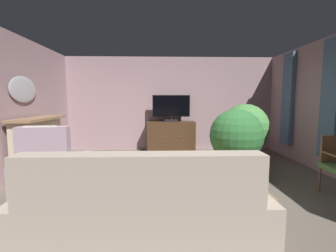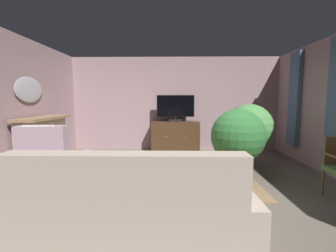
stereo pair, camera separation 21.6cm
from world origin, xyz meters
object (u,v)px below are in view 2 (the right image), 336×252
fireplace (45,146)px  cat (95,174)px  television (176,108)px  armchair_near_window (53,178)px  potted_plant_small_fern_corner (249,128)px  folded_newspaper (154,169)px  coffee_table (152,174)px  sofa_floral (132,224)px  wall_mirror_oval (29,90)px  tv_cabinet (175,137)px  potted_plant_on_hearth_side (238,137)px  tv_remote (153,169)px

fireplace → cat: size_ratio=2.74×
television → armchair_near_window: (-1.81, -3.31, -0.91)m
potted_plant_small_fern_corner → folded_newspaper: bearing=-135.2°
armchair_near_window → fireplace: bearing=122.2°
television → coffee_table: television is taller
folded_newspaper → sofa_floral: sofa_floral is taller
sofa_floral → folded_newspaper: bearing=86.1°
potted_plant_small_fern_corner → television: bearing=145.0°
folded_newspaper → wall_mirror_oval: bearing=137.3°
coffee_table → tv_cabinet: bearing=83.2°
television → sofa_floral: (-0.46, -4.55, -0.91)m
tv_cabinet → television: bearing=-90.0°
armchair_near_window → cat: armchair_near_window is taller
fireplace → wall_mirror_oval: wall_mirror_oval is taller
tv_cabinet → armchair_near_window: bearing=-118.3°
wall_mirror_oval → potted_plant_on_hearth_side: 4.25m
coffee_table → tv_remote: size_ratio=5.22×
cat → potted_plant_small_fern_corner: bearing=19.9°
wall_mirror_oval → cat: 2.19m
wall_mirror_oval → folded_newspaper: (2.62, -1.34, -1.23)m
wall_mirror_oval → tv_remote: bearing=-27.4°
tv_cabinet → sofa_floral: size_ratio=0.61×
television → armchair_near_window: size_ratio=0.90×
potted_plant_on_hearth_side → cat: potted_plant_on_hearth_side is taller
tv_remote → folded_newspaper: size_ratio=0.57×
fireplace → cat: (1.19, -0.48, -0.43)m
sofa_floral → cat: size_ratio=3.97×
coffee_table → tv_remote: tv_remote is taller
wall_mirror_oval → folded_newspaper: 3.19m
fireplace → coffee_table: bearing=-30.2°
tv_remote → fireplace: bearing=-16.0°
fireplace → folded_newspaper: fireplace is taller
fireplace → tv_remote: size_ratio=8.94×
tv_remote → potted_plant_small_fern_corner: potted_plant_small_fern_corner is taller
tv_cabinet → cat: 2.86m
potted_plant_on_hearth_side → wall_mirror_oval: bearing=175.9°
wall_mirror_oval → armchair_near_window: (1.17, -1.46, -1.33)m
television → fireplace: bearing=-145.8°
tv_cabinet → tv_remote: 3.28m
tv_cabinet → armchair_near_window: 3.82m
television → tv_cabinet: bearing=90.0°
fireplace → folded_newspaper: (2.37, -1.34, -0.08)m
potted_plant_on_hearth_side → armchair_near_window: bearing=-158.7°
television → coffee_table: 3.36m
tv_remote → potted_plant_small_fern_corner: bearing=-121.4°
tv_remote → cat: 1.50m
potted_plant_small_fern_corner → cat: (-3.22, -1.17, -0.72)m
fireplace → tv_remote: 2.72m
tv_remote → potted_plant_small_fern_corner: size_ratio=0.12×
sofa_floral → armchair_near_window: (-1.36, 1.24, 0.01)m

